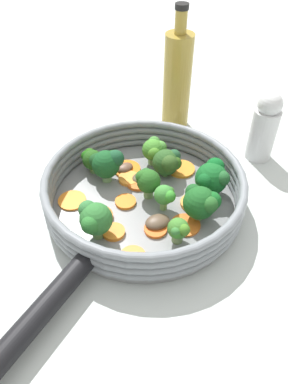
{
  "coord_description": "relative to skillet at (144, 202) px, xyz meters",
  "views": [
    {
      "loc": [
        0.38,
        -0.1,
        0.39
      ],
      "look_at": [
        0.0,
        0.0,
        0.03
      ],
      "focal_mm": 35.0,
      "sensor_mm": 36.0,
      "label": 1
    }
  ],
  "objects": [
    {
      "name": "ground_plane",
      "position": [
        0.0,
        0.0,
        -0.01
      ],
      "size": [
        4.0,
        4.0,
        0.0
      ],
      "primitive_type": "plane",
      "color": "#B3BEBB"
    },
    {
      "name": "skillet",
      "position": [
        0.0,
        0.0,
        0.0
      ],
      "size": [
        0.27,
        0.27,
        0.01
      ],
      "primitive_type": "cylinder",
      "color": "gray",
      "rests_on": "ground_plane"
    },
    {
      "name": "skillet_rim_wall",
      "position": [
        0.0,
        0.0,
        0.03
      ],
      "size": [
        0.29,
        0.29,
        0.05
      ],
      "color": "slate",
      "rests_on": "skillet"
    },
    {
      "name": "skillet_handle",
      "position": [
        0.16,
        -0.16,
        0.02
      ],
      "size": [
        0.14,
        0.14,
        0.03
      ],
      "primitive_type": "cylinder",
      "rotation": [
        1.57,
        0.0,
        0.78
      ],
      "color": "black",
      "rests_on": "skillet"
    },
    {
      "name": "skillet_rivet_left",
      "position": [
        0.06,
        -0.11,
        0.01
      ],
      "size": [
        0.01,
        0.01,
        0.01
      ],
      "primitive_type": "sphere",
      "color": "gray",
      "rests_on": "skillet"
    },
    {
      "name": "skillet_rivet_right",
      "position": [
        0.11,
        -0.06,
        0.01
      ],
      "size": [
        0.01,
        0.01,
        0.01
      ],
      "primitive_type": "sphere",
      "color": "gray",
      "rests_on": "skillet"
    },
    {
      "name": "carrot_slice_0",
      "position": [
        -0.07,
        -0.01,
        0.01
      ],
      "size": [
        0.06,
        0.06,
        0.0
      ],
      "primitive_type": "cylinder",
      "rotation": [
        0.0,
        0.0,
        2.43
      ],
      "color": "orange",
      "rests_on": "skillet"
    },
    {
      "name": "carrot_slice_1",
      "position": [
        -0.04,
        -0.0,
        0.01
      ],
      "size": [
        0.04,
        0.04,
        0.0
      ],
      "primitive_type": "cylinder",
      "rotation": [
        0.0,
        0.0,
        1.7
      ],
      "color": "#D7601F",
      "rests_on": "skillet"
    },
    {
      "name": "carrot_slice_2",
      "position": [
        0.03,
        0.07,
        0.01
      ],
      "size": [
        0.04,
        0.04,
        0.01
      ],
      "primitive_type": "cylinder",
      "rotation": [
        0.0,
        0.0,
        5.02
      ],
      "color": "#F99A39",
      "rests_on": "skillet"
    },
    {
      "name": "carrot_slice_3",
      "position": [
        0.06,
        -0.0,
        0.01
      ],
      "size": [
        0.04,
        0.04,
        0.0
      ],
      "primitive_type": "cylinder",
      "rotation": [
        0.0,
        0.0,
        5.87
      ],
      "color": "orange",
      "rests_on": "skillet"
    },
    {
      "name": "carrot_slice_4",
      "position": [
        -0.05,
        0.07,
        0.01
      ],
      "size": [
        0.06,
        0.06,
        0.0
      ],
      "primitive_type": "cylinder",
      "rotation": [
        0.0,
        0.0,
        3.68
      ],
      "color": "orange",
      "rests_on": "skillet"
    },
    {
      "name": "carrot_slice_5",
      "position": [
        -0.05,
        -0.01,
        0.01
      ],
      "size": [
        0.05,
        0.05,
        0.01
      ],
      "primitive_type": "cylinder",
      "rotation": [
        0.0,
        0.0,
        3.73
      ],
      "color": "orange",
      "rests_on": "skillet"
    },
    {
      "name": "carrot_slice_6",
      "position": [
        -0.0,
        -0.03,
        0.01
      ],
      "size": [
        0.04,
        0.04,
        0.0
      ],
      "primitive_type": "cylinder",
      "rotation": [
        0.0,
        0.0,
        4.1
      ],
      "color": "orange",
      "rests_on": "skillet"
    },
    {
      "name": "carrot_slice_7",
      "position": [
        0.05,
        -0.06,
        0.01
      ],
      "size": [
        0.04,
        0.04,
        0.01
      ],
      "primitive_type": "cylinder",
      "rotation": [
        0.0,
        0.0,
        2.57
      ],
      "color": "orange",
      "rests_on": "skillet"
    },
    {
      "name": "carrot_slice_8",
      "position": [
        0.06,
        0.04,
        0.01
      ],
      "size": [
        0.06,
        0.06,
        0.0
      ],
      "primitive_type": "cylinder",
      "rotation": [
        0.0,
        0.0,
        2.62
      ],
      "color": "orange",
      "rests_on": "skillet"
    },
    {
      "name": "carrot_slice_9",
      "position": [
        -0.02,
        -0.1,
        0.01
      ],
      "size": [
        0.05,
        0.05,
        0.0
      ],
      "primitive_type": "cylinder",
      "rotation": [
        0.0,
        0.0,
        1.14
      ],
      "color": "orange",
      "rests_on": "skillet"
    },
    {
      "name": "carrot_slice_10",
      "position": [
        0.02,
        -0.07,
        0.01
      ],
      "size": [
        0.05,
        0.05,
        0.01
      ],
      "primitive_type": "cylinder",
      "rotation": [
        0.0,
        0.0,
        0.2
      ],
      "color": "orange",
      "rests_on": "skillet"
    },
    {
      "name": "carrot_slice_11",
      "position": [
        0.1,
        -0.04,
        0.01
      ],
      "size": [
        0.05,
        0.05,
        0.01
      ],
      "primitive_type": "cylinder",
      "rotation": [
        0.0,
        0.0,
        0.84
      ],
      "color": "orange",
      "rests_on": "skillet"
    },
    {
      "name": "broccoli_floret_0",
      "position": [
        0.06,
        0.06,
        0.04
      ],
      "size": [
        0.05,
        0.05,
        0.05
      ],
      "color": "#789A5B",
      "rests_on": "skillet"
    },
    {
      "name": "broccoli_floret_1",
      "position": [
        0.05,
        -0.08,
        0.04
      ],
      "size": [
        0.05,
        0.04,
        0.05
      ],
      "color": "#69914C",
      "rests_on": "skillet"
    },
    {
      "name": "broccoli_floret_2",
      "position": [
        -0.04,
        0.05,
        0.03
      ],
      "size": [
        0.05,
        0.04,
        0.05
      ],
      "color": "#6E9854",
      "rests_on": "skillet"
    },
    {
      "name": "broccoli_floret_3",
      "position": [
        0.03,
        0.02,
        0.03
      ],
      "size": [
        0.03,
        0.03,
        0.04
      ],
      "color": "#85B35C",
      "rests_on": "skillet"
    },
    {
      "name": "broccoli_floret_4",
      "position": [
        -0.08,
        -0.06,
        0.03
      ],
      "size": [
        0.04,
        0.03,
        0.04
      ],
      "color": "#68904D",
      "rests_on": "skillet"
    },
    {
      "name": "broccoli_floret_5",
      "position": [
        0.09,
        0.02,
        0.03
      ],
      "size": [
        0.03,
        0.03,
        0.04
      ],
      "color": "#6C864E",
      "rests_on": "skillet"
    },
    {
      "name": "broccoli_floret_6",
      "position": [
        0.01,
        0.1,
        0.04
      ],
      "size": [
        0.05,
        0.05,
        0.05
      ],
      "color": "#7CA04E",
      "rests_on": "skillet"
    },
    {
      "name": "broccoli_floret_7",
      "position": [
        -0.08,
        0.04,
        0.03
      ],
      "size": [
        0.04,
        0.04,
        0.04
      ],
      "color": "#84B164",
      "rests_on": "skillet"
    },
    {
      "name": "broccoli_floret_8",
      "position": [
        -0.01,
        0.01,
        0.03
      ],
      "size": [
        0.04,
        0.04,
        0.05
      ],
      "color": "#719957",
      "rests_on": "skillet"
    },
    {
      "name": "broccoli_floret_9",
      "position": [
        -0.06,
        -0.04,
        0.04
      ],
      "size": [
        0.04,
        0.05,
        0.05
      ],
      "color": "#7BA86D",
      "rests_on": "skillet"
    },
    {
      "name": "mushroom_piece_0",
      "position": [
        -0.04,
        0.01,
        0.01
      ],
      "size": [
        0.03,
        0.04,
        0.01
      ],
      "primitive_type": "ellipsoid",
      "rotation": [
        0.0,
        0.0,
        4.98
      ],
      "color": "brown",
      "rests_on": "skillet"
    },
    {
      "name": "mushroom_piece_1",
      "position": [
        -0.07,
        -0.01,
        0.01
      ],
      "size": [
        0.03,
        0.03,
        0.01
      ],
      "primitive_type": "ellipsoid",
      "rotation": [
        0.0,
        0.0,
        5.14
      ],
      "color": "brown",
      "rests_on": "skillet"
    },
    {
      "name": "mushroom_piece_2",
      "position": [
        0.05,
        0.01,
        0.01
      ],
      "size": [
        0.03,
        0.04,
        0.01
      ],
      "primitive_type": "ellipsoid",
      "rotation": [
        0.0,
        0.0,
        4.89
      ],
      "color": "brown",
      "rests_on": "skillet"
    },
    {
      "name": "salt_shaker",
      "position": [
        -0.07,
        0.22,
        0.05
      ],
      "size": [
        0.04,
        0.04,
        0.12
      ],
      "color": "silver",
      "rests_on": "ground_plane"
    },
    {
      "name": "oil_bottle",
      "position": [
        -0.2,
        0.11,
        0.08
      ],
      "size": [
        0.05,
        0.05,
        0.22
      ],
      "color": "olive",
      "rests_on": "ground_plane"
    }
  ]
}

